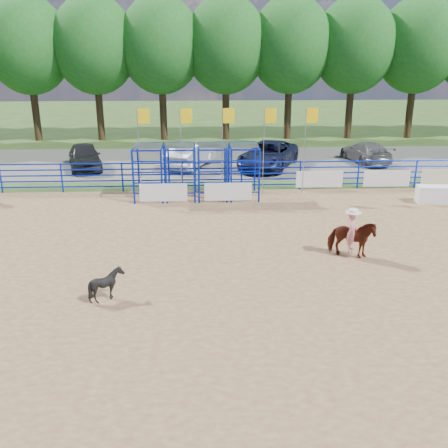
{
  "coord_description": "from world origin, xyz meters",
  "views": [
    {
      "loc": [
        -2.02,
        -14.61,
        6.7
      ],
      "look_at": [
        -1.3,
        1.0,
        1.3
      ],
      "focal_mm": 40.0,
      "sensor_mm": 36.0,
      "label": 1
    }
  ],
  "objects": [
    {
      "name": "arena_dirt",
      "position": [
        0.0,
        0.0,
        0.01
      ],
      "size": [
        30.0,
        20.0,
        0.02
      ],
      "primitive_type": "cube",
      "color": "#9F784F",
      "rests_on": "ground"
    },
    {
      "name": "treeline",
      "position": [
        0.0,
        26.0,
        7.53
      ],
      "size": [
        56.4,
        6.4,
        11.24
      ],
      "color": "#3F2B19",
      "rests_on": "ground"
    },
    {
      "name": "gravel_strip",
      "position": [
        0.0,
        17.0,
        0.01
      ],
      "size": [
        40.0,
        10.0,
        0.01
      ],
      "primitive_type": "cube",
      "color": "slate",
      "rests_on": "ground"
    },
    {
      "name": "car_d",
      "position": [
        8.47,
        16.46,
        0.66
      ],
      "size": [
        2.51,
        4.74,
        1.31
      ],
      "primitive_type": "imported",
      "rotation": [
        0.0,
        0.0,
        3.3
      ],
      "color": "#5A5A5C",
      "rests_on": "gravel_strip"
    },
    {
      "name": "perimeter_fence",
      "position": [
        0.0,
        0.0,
        0.75
      ],
      "size": [
        30.1,
        20.1,
        1.5
      ],
      "color": "#0820B8",
      "rests_on": "ground"
    },
    {
      "name": "ground",
      "position": [
        0.0,
        0.0,
        0.0
      ],
      "size": [
        120.0,
        120.0,
        0.0
      ],
      "primitive_type": "plane",
      "color": "#3E5C24",
      "rests_on": "ground"
    },
    {
      "name": "chute_assembly",
      "position": [
        -1.9,
        8.84,
        1.26
      ],
      "size": [
        19.32,
        2.41,
        4.2
      ],
      "color": "#0820B8",
      "rests_on": "ground"
    },
    {
      "name": "car_a",
      "position": [
        -9.03,
        15.38,
        0.77
      ],
      "size": [
        2.93,
        4.77,
        1.52
      ],
      "primitive_type": "imported",
      "rotation": [
        0.0,
        0.0,
        0.27
      ],
      "color": "black",
      "rests_on": "gravel_strip"
    },
    {
      "name": "car_c",
      "position": [
        2.04,
        15.19,
        0.8
      ],
      "size": [
        4.68,
        6.23,
        1.57
      ],
      "primitive_type": "imported",
      "rotation": [
        0.0,
        0.0,
        -0.42
      ],
      "color": "#141733",
      "rests_on": "gravel_strip"
    },
    {
      "name": "calf",
      "position": [
        -4.75,
        -1.72,
        0.49
      ],
      "size": [
        0.99,
        0.92,
        0.95
      ],
      "primitive_type": "imported",
      "rotation": [
        0.0,
        0.0,
        1.38
      ],
      "color": "black",
      "rests_on": "arena_dirt"
    },
    {
      "name": "car_b",
      "position": [
        -2.65,
        15.55,
        0.76
      ],
      "size": [
        3.27,
        4.84,
        1.51
      ],
      "primitive_type": "imported",
      "rotation": [
        0.0,
        0.0,
        2.74
      ],
      "color": "#979BA0",
      "rests_on": "gravel_strip"
    },
    {
      "name": "announcer_table",
      "position": [
        8.78,
        7.32,
        0.42
      ],
      "size": [
        1.57,
        0.85,
        0.8
      ],
      "primitive_type": "cube",
      "rotation": [
        0.0,
        0.0,
        -0.1
      ],
      "color": "white",
      "rests_on": "arena_dirt"
    },
    {
      "name": "horse_and_rider",
      "position": [
        3.04,
        1.03,
        0.85
      ],
      "size": [
        1.75,
        1.21,
        2.41
      ],
      "color": "#612413",
      "rests_on": "arena_dirt"
    }
  ]
}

